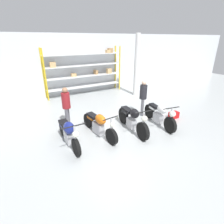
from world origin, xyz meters
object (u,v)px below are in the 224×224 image
motorcycle_orange (99,124)px  toolbox (174,115)px  person_browsing (143,95)px  motorcycle_blue (68,133)px  motorcycle_black (132,119)px  person_near_rack (66,104)px  shelving_rack (85,70)px  motorcycle_white (160,115)px

motorcycle_orange → toolbox: motorcycle_orange is taller
person_browsing → motorcycle_blue: bearing=52.3°
motorcycle_black → person_near_rack: bearing=-122.7°
shelving_rack → motorcycle_white: 5.89m
motorcycle_white → person_near_rack: (-3.26, 1.77, 0.48)m
person_near_rack → toolbox: (4.33, -1.59, -0.80)m
motorcycle_white → toolbox: 1.12m
motorcycle_blue → motorcycle_white: bearing=82.5°
shelving_rack → motorcycle_white: size_ratio=2.37×
motorcycle_blue → motorcycle_black: bearing=82.9°
toolbox → motorcycle_blue: bearing=177.3°
shelving_rack → motorcycle_black: size_ratio=2.29×
shelving_rack → motorcycle_blue: (-2.77, -5.34, -1.05)m
motorcycle_white → person_browsing: size_ratio=1.26×
toolbox → shelving_rack: bearing=109.1°
person_browsing → toolbox: person_browsing is taller
motorcycle_black → toolbox: size_ratio=4.84×
motorcycle_blue → person_browsing: bearing=100.5°
motorcycle_white → toolbox: (1.06, 0.18, -0.32)m
motorcycle_blue → motorcycle_orange: (1.14, 0.09, -0.03)m
motorcycle_orange → person_browsing: 2.69m
motorcycle_orange → toolbox: bearing=77.8°
motorcycle_black → shelving_rack: bearing=-178.0°
motorcycle_orange → motorcycle_white: size_ratio=1.03×
motorcycle_blue → person_browsing: (3.69, 0.77, 0.50)m
person_browsing → person_near_rack: bearing=30.1°
person_browsing → person_near_rack: person_browsing is taller
motorcycle_orange → toolbox: size_ratio=4.81×
motorcycle_white → person_near_rack: size_ratio=1.28×
motorcycle_white → person_near_rack: person_near_rack is taller
motorcycle_blue → motorcycle_white: motorcycle_white is taller
toolbox → motorcycle_black: bearing=-179.4°
person_near_rack → motorcycle_black: bearing=172.1°
motorcycle_orange → motorcycle_white: bearing=71.7°
motorcycle_orange → person_near_rack: (-0.77, 1.28, 0.52)m
motorcycle_orange → person_near_rack: 1.58m
motorcycle_orange → person_browsing: bearing=97.6°
motorcycle_black → person_browsing: bearing=133.9°
motorcycle_blue → motorcycle_white: size_ratio=0.95×
motorcycle_orange → motorcycle_black: bearing=67.7°
person_near_rack → toolbox: 4.68m
motorcycle_blue → person_near_rack: bearing=163.5°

